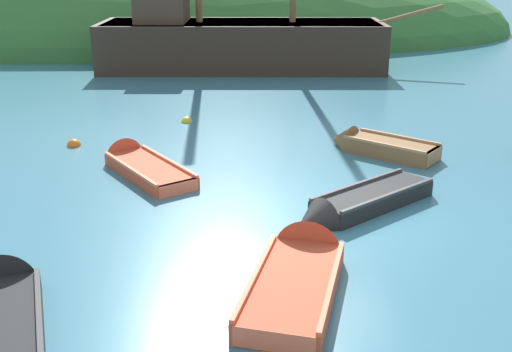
{
  "coord_description": "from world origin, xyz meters",
  "views": [
    {
      "loc": [
        -2.27,
        -11.73,
        5.17
      ],
      "look_at": [
        -1.62,
        1.71,
        0.23
      ],
      "focal_mm": 43.2,
      "sensor_mm": 36.0,
      "label": 1
    }
  ],
  "objects": [
    {
      "name": "buoy_yellow",
      "position": [
        -3.56,
        7.44,
        0.0
      ],
      "size": [
        0.35,
        0.35,
        0.35
      ],
      "primitive_type": "sphere",
      "color": "yellow",
      "rests_on": "ground"
    },
    {
      "name": "shore_hill",
      "position": [
        -9.49,
        30.64,
        0.0
      ],
      "size": [
        52.63,
        24.63,
        11.32
      ],
      "primitive_type": "ellipsoid",
      "color": "#387033",
      "rests_on": "ground"
    },
    {
      "name": "buoy_orange",
      "position": [
        -6.59,
        5.04,
        0.0
      ],
      "size": [
        0.39,
        0.39,
        0.39
      ],
      "primitive_type": "sphere",
      "color": "orange",
      "rests_on": "ground"
    },
    {
      "name": "rowboat_portside",
      "position": [
        1.77,
        3.99,
        0.15
      ],
      "size": [
        2.92,
        2.73,
        0.95
      ],
      "rotation": [
        0.0,
        0.0,
        2.42
      ],
      "color": "brown",
      "rests_on": "ground"
    },
    {
      "name": "rowboat_near_dock",
      "position": [
        -1.1,
        -2.72,
        0.11
      ],
      "size": [
        2.21,
        3.75,
        1.22
      ],
      "rotation": [
        0.0,
        0.0,
        1.28
      ],
      "color": "#C64C2D",
      "rests_on": "ground"
    },
    {
      "name": "ground_plane",
      "position": [
        0.0,
        0.0,
        0.0
      ],
      "size": [
        120.0,
        120.0,
        0.0
      ],
      "primitive_type": "plane",
      "color": "teal"
    },
    {
      "name": "rowboat_outer_left",
      "position": [
        0.41,
        0.04,
        0.12
      ],
      "size": [
        3.51,
        2.94,
        0.88
      ],
      "rotation": [
        0.0,
        0.0,
        3.78
      ],
      "color": "black",
      "rests_on": "ground"
    },
    {
      "name": "sailing_ship",
      "position": [
        -1.67,
        16.75,
        0.85
      ],
      "size": [
        15.51,
        4.64,
        12.82
      ],
      "rotation": [
        0.0,
        0.0,
        -0.05
      ],
      "color": "#38281E",
      "rests_on": "ground"
    },
    {
      "name": "rowboat_outer_right",
      "position": [
        -4.51,
        2.98,
        0.08
      ],
      "size": [
        2.86,
        3.66,
        1.04
      ],
      "rotation": [
        0.0,
        0.0,
        2.14
      ],
      "color": "#C64C2D",
      "rests_on": "ground"
    }
  ]
}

